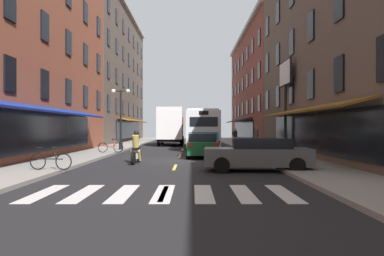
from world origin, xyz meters
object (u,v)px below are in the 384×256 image
at_px(bicycle_mid, 50,161).
at_px(pedestrian_mid, 255,137).
at_px(sedan_far, 201,145).
at_px(pedestrian_near, 234,136).
at_px(bicycle_near, 110,147).
at_px(billboard_sign, 284,83).
at_px(sedan_mid, 257,154).
at_px(box_truck, 170,126).
at_px(transit_bus, 200,129).
at_px(motorcycle_rider, 135,149).
at_px(street_lamp_twin, 120,116).
at_px(sedan_near, 174,136).

bearing_deg(bicycle_mid, pedestrian_mid, 55.12).
relative_size(sedan_far, pedestrian_near, 2.71).
xyz_separation_m(bicycle_near, pedestrian_mid, (10.81, 5.68, 0.51)).
distance_m(pedestrian_near, pedestrian_mid, 5.42).
bearing_deg(billboard_sign, sedan_mid, -111.06).
bearing_deg(pedestrian_mid, sedan_mid, -143.47).
distance_m(box_truck, bicycle_mid, 22.88).
bearing_deg(billboard_sign, bicycle_mid, -139.95).
distance_m(transit_bus, pedestrian_near, 4.81).
height_order(transit_bus, sedan_far, transit_bus).
bearing_deg(box_truck, billboard_sign, -56.37).
xyz_separation_m(pedestrian_near, pedestrian_mid, (1.11, -5.31, 0.04)).
xyz_separation_m(sedan_far, motorcycle_rider, (-3.42, -3.90, -0.03)).
distance_m(transit_bus, sedan_mid, 16.97).
distance_m(transit_bus, bicycle_mid, 18.80).
bearing_deg(sedan_mid, motorcycle_rider, 150.38).
bearing_deg(bicycle_near, box_truck, 75.20).
bearing_deg(sedan_mid, transit_bus, 96.48).
xyz_separation_m(bicycle_mid, pedestrian_mid, (10.91, 15.65, 0.51)).
relative_size(sedan_mid, bicycle_near, 2.60).
bearing_deg(bicycle_mid, transit_bus, 70.06).
xyz_separation_m(billboard_sign, pedestrian_mid, (-0.93, 5.70, -3.76)).
bearing_deg(street_lamp_twin, sedan_far, -41.65).
bearing_deg(pedestrian_mid, bicycle_mid, -168.44).
bearing_deg(billboard_sign, motorcycle_rider, -146.60).
distance_m(bicycle_near, street_lamp_twin, 3.94).
relative_size(sedan_near, bicycle_mid, 2.62).
relative_size(transit_bus, street_lamp_twin, 2.48).
bearing_deg(bicycle_near, motorcycle_rider, -66.16).
height_order(transit_bus, pedestrian_mid, transit_bus).
distance_m(sedan_near, pedestrian_near, 14.98).
xyz_separation_m(sedan_far, street_lamp_twin, (-6.04, 5.37, 1.97)).
height_order(motorcycle_rider, bicycle_mid, motorcycle_rider).
bearing_deg(pedestrian_mid, motorcycle_rider, -168.47).
bearing_deg(bicycle_mid, sedan_near, 84.58).
relative_size(motorcycle_rider, bicycle_mid, 1.21).
height_order(sedan_far, pedestrian_mid, pedestrian_mid).
bearing_deg(bicycle_near, bicycle_mid, -90.57).
xyz_separation_m(billboard_sign, transit_bus, (-5.44, 7.69, -3.07)).
relative_size(sedan_near, pedestrian_mid, 2.64).
relative_size(box_truck, sedan_mid, 1.58).
height_order(billboard_sign, bicycle_mid, billboard_sign).
distance_m(motorcycle_rider, street_lamp_twin, 9.84).
bearing_deg(sedan_mid, box_truck, 102.62).
height_order(sedan_far, street_lamp_twin, street_lamp_twin).
height_order(sedan_far, motorcycle_rider, motorcycle_rider).
bearing_deg(transit_bus, billboard_sign, -54.73).
bearing_deg(pedestrian_mid, transit_bus, 112.63).
bearing_deg(sedan_far, transit_bus, 88.66).
distance_m(sedan_far, bicycle_mid, 9.99).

